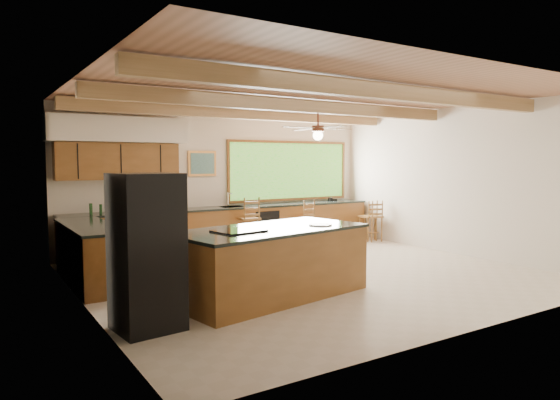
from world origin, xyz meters
TOP-DOWN VIEW (x-y plane):
  - ground at (0.00, 0.00)m, footprint 7.20×7.20m
  - room_shell at (-0.17, 0.65)m, footprint 7.27×6.54m
  - counter_run at (-0.82, 2.52)m, footprint 7.12×3.10m
  - island at (-1.29, -0.79)m, footprint 2.97×1.77m
  - refrigerator at (-3.17, -1.23)m, footprint 0.75×0.74m
  - bar_stool_a at (0.15, 2.39)m, footprint 0.45×0.45m
  - bar_stool_b at (1.60, 2.40)m, footprint 0.38×0.38m
  - bar_stool_c at (3.21, 2.07)m, footprint 0.37×0.37m
  - bar_stool_d at (3.30, 1.98)m, footprint 0.40×0.40m

SIDE VIEW (x-z plane):
  - ground at x=0.00m, z-range 0.00..0.00m
  - counter_run at x=-0.82m, z-range -0.15..1.08m
  - island at x=-1.29m, z-range -0.01..0.98m
  - bar_stool_c at x=3.21m, z-range 0.09..1.06m
  - bar_stool_d at x=3.30m, z-range 0.09..1.07m
  - bar_stool_b at x=1.60m, z-range 0.10..1.12m
  - bar_stool_a at x=0.15m, z-range 0.11..1.26m
  - refrigerator at x=-3.17m, z-range 0.00..1.77m
  - room_shell at x=-0.17m, z-range 0.70..3.72m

